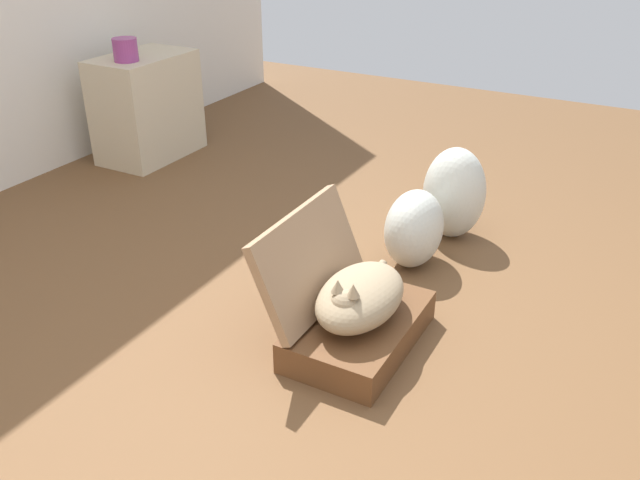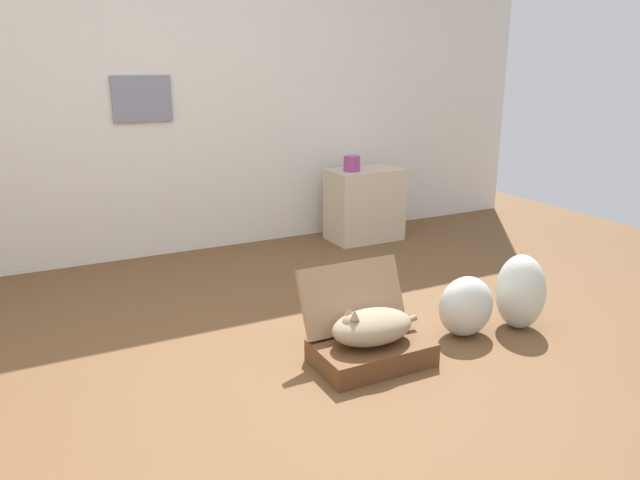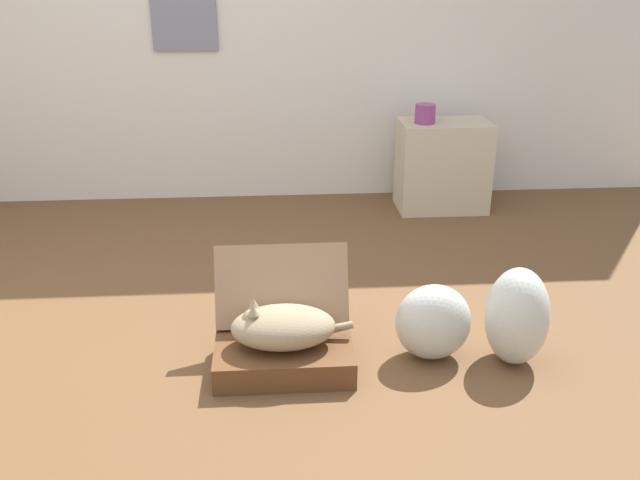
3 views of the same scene
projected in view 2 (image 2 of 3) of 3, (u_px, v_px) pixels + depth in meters
The scene contains 9 objects.
ground_plane at pixel (314, 368), 3.00m from camera, with size 7.68×7.68×0.00m, color brown.
wall_back at pixel (179, 84), 4.56m from camera, with size 6.40×0.15×2.60m.
suitcase_base at pixel (371, 353), 3.03m from camera, with size 0.57×0.36×0.12m, color brown.
suitcase_lid at pixel (352, 296), 3.13m from camera, with size 0.57×0.36×0.04m, color #9B7756.
cat at pixel (371, 327), 2.99m from camera, with size 0.51×0.27×0.20m.
plastic_bag_white at pixel (466, 306), 3.32m from camera, with size 0.32×0.24×0.34m, color silver.
plastic_bag_clear at pixel (520, 292), 3.40m from camera, with size 0.26×0.29×0.43m, color silver.
side_table at pixel (364, 205), 5.11m from camera, with size 0.60×0.37×0.60m, color beige.
vase_tall at pixel (352, 164), 4.91m from camera, with size 0.13×0.13×0.12m, color #8C387A.
Camera 2 is at (-1.20, -2.41, 1.46)m, focal length 33.95 mm.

